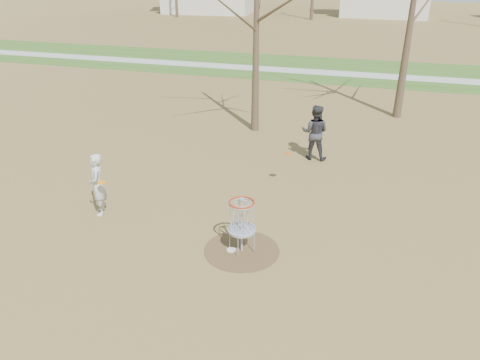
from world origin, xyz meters
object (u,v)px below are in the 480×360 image
at_px(disc_grounded, 231,250).
at_px(player_throwing, 315,132).
at_px(player_standing, 97,185).
at_px(disc_golf_basket, 242,217).

bearing_deg(disc_grounded, player_throwing, 81.26).
relative_size(player_standing, disc_golf_basket, 1.26).
bearing_deg(disc_grounded, player_standing, 169.82).
distance_m(player_standing, player_throwing, 7.41).
relative_size(player_throwing, disc_golf_basket, 1.41).
bearing_deg(player_throwing, disc_golf_basket, 84.19).
height_order(player_throwing, disc_golf_basket, player_throwing).
height_order(player_standing, disc_grounded, player_standing).
height_order(player_throwing, disc_grounded, player_throwing).
xyz_separation_m(player_standing, disc_grounded, (3.94, -0.71, -0.83)).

